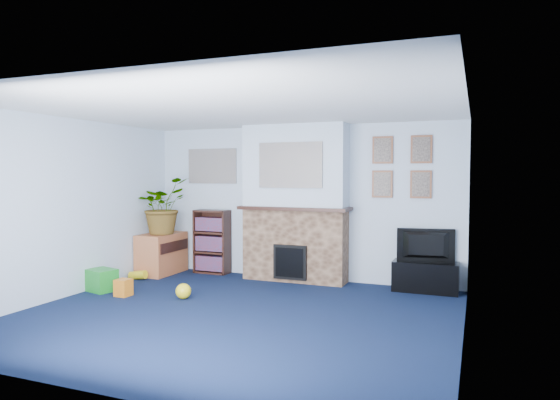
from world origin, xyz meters
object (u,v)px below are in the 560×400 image
at_px(television, 426,245).
at_px(sideboard, 162,252).
at_px(bookshelf, 212,243).
at_px(tv_stand, 425,276).

height_order(television, sideboard, television).
relative_size(television, bookshelf, 0.76).
height_order(television, bookshelf, bookshelf).
height_order(tv_stand, sideboard, sideboard).
xyz_separation_m(television, bookshelf, (-3.44, 0.06, -0.15)).
bearing_deg(sideboard, television, 4.10).
bearing_deg(bookshelf, tv_stand, -1.28).
xyz_separation_m(television, sideboard, (-4.19, -0.30, -0.30)).
bearing_deg(sideboard, tv_stand, 3.82).
distance_m(tv_stand, sideboard, 4.20).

